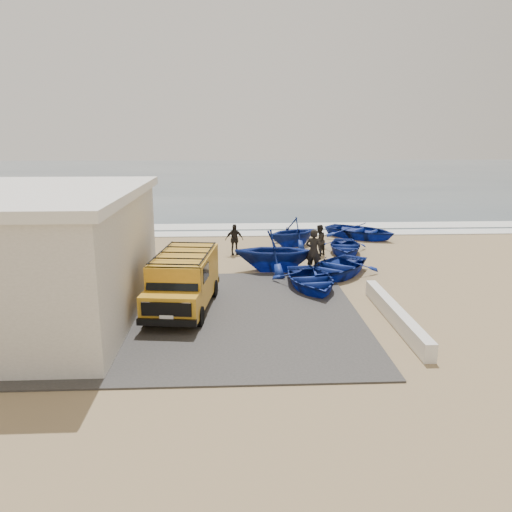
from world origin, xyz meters
name	(u,v)px	position (x,y,z in m)	size (l,w,h in m)	color
ground	(240,296)	(0.00, 0.00, 0.00)	(160.00, 160.00, 0.00)	#977F58
slab	(182,315)	(-2.00, -2.00, 0.03)	(12.00, 10.00, 0.05)	#3A3735
ocean	(234,176)	(0.00, 56.00, 0.00)	(180.00, 88.00, 0.01)	#385166
surf_line	(237,234)	(0.00, 12.00, 0.03)	(180.00, 1.60, 0.06)	white
surf_wash	(236,227)	(0.00, 14.50, 0.02)	(180.00, 2.20, 0.04)	white
building	(9,256)	(-7.50, -2.00, 2.16)	(8.40, 9.40, 4.30)	silver
parapet	(395,315)	(5.00, -3.00, 0.28)	(0.35, 6.00, 0.55)	silver
van	(183,279)	(-1.98, -1.30, 1.08)	(2.38, 4.87, 2.01)	gold
boat_near_left	(310,280)	(2.81, 0.80, 0.38)	(2.62, 3.67, 0.76)	navy
boat_near_right	(336,267)	(4.21, 2.57, 0.41)	(2.81, 3.94, 0.82)	navy
boat_mid_left	(275,251)	(1.61, 3.53, 0.93)	(3.06, 3.55, 1.87)	navy
boat_mid_right	(345,247)	(5.51, 6.77, 0.35)	(2.39, 3.34, 0.69)	navy
boat_far_left	(293,232)	(3.02, 8.53, 0.80)	(2.61, 3.02, 1.59)	navy
boat_far_right	(360,231)	(7.27, 10.48, 0.44)	(3.02, 4.22, 0.87)	navy
fisherman_front	(313,251)	(3.29, 3.13, 0.98)	(0.72, 0.47, 1.96)	black
fisherman_middle	(319,240)	(4.08, 6.28, 0.79)	(0.77, 0.60, 1.58)	black
fisherman_back	(234,239)	(-0.17, 6.72, 0.79)	(0.92, 0.38, 1.57)	black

